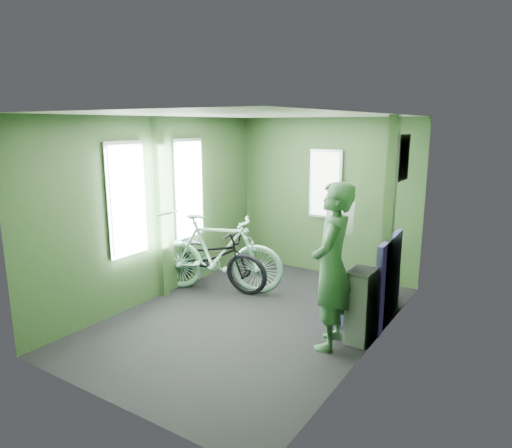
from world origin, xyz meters
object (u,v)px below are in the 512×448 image
at_px(bicycle_mint, 218,291).
at_px(passenger, 332,266).
at_px(bicycle_black, 209,289).
at_px(bench_seat, 370,294).
at_px(waste_box, 361,306).

height_order(bicycle_mint, passenger, passenger).
relative_size(bicycle_black, bicycle_mint, 0.98).
relative_size(bicycle_black, bench_seat, 1.75).
bearing_deg(waste_box, passenger, -132.82).
relative_size(bicycle_black, waste_box, 2.24).
bearing_deg(bicycle_black, waste_box, -106.31).
bearing_deg(passenger, bicycle_mint, -118.57).
distance_m(bicycle_black, passenger, 2.30).
bearing_deg(bicycle_mint, passenger, -128.72).
bearing_deg(waste_box, bicycle_mint, 170.54).
height_order(passenger, waste_box, passenger).
bearing_deg(bicycle_mint, bicycle_black, 61.22).
bearing_deg(bench_seat, passenger, -101.21).
height_order(bicycle_mint, bench_seat, bench_seat).
xyz_separation_m(bicycle_black, passenger, (2.05, -0.62, 0.84)).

